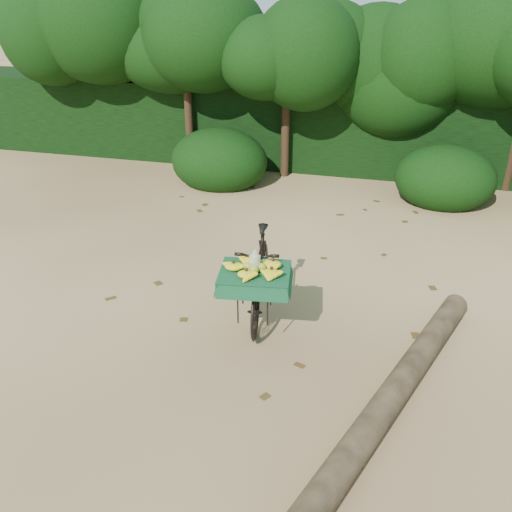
# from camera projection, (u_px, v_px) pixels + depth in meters

# --- Properties ---
(ground) EXTENTS (80.00, 80.00, 0.00)m
(ground) POSITION_uv_depth(u_px,v_px,m) (333.00, 306.00, 7.09)
(ground) COLOR tan
(ground) RESTS_ON ground
(vendor_bicycle) EXTENTS (0.92, 1.91, 1.10)m
(vendor_bicycle) POSITION_uv_depth(u_px,v_px,m) (260.00, 275.00, 6.69)
(vendor_bicycle) COLOR black
(vendor_bicycle) RESTS_ON ground
(fallen_log) EXTENTS (1.59, 3.74, 0.28)m
(fallen_log) POSITION_uv_depth(u_px,v_px,m) (398.00, 387.00, 5.45)
(fallen_log) COLOR brown
(fallen_log) RESTS_ON ground
(hedge_backdrop) EXTENTS (26.00, 1.80, 1.80)m
(hedge_backdrop) POSITION_uv_depth(u_px,v_px,m) (374.00, 129.00, 12.14)
(hedge_backdrop) COLOR black
(hedge_backdrop) RESTS_ON ground
(tree_row) EXTENTS (14.50, 2.00, 4.00)m
(tree_row) POSITION_uv_depth(u_px,v_px,m) (344.00, 82.00, 11.11)
(tree_row) COLOR black
(tree_row) RESTS_ON ground
(bush_clumps) EXTENTS (8.80, 1.70, 0.90)m
(bush_clumps) POSITION_uv_depth(u_px,v_px,m) (391.00, 177.00, 10.49)
(bush_clumps) COLOR black
(bush_clumps) RESTS_ON ground
(leaf_litter) EXTENTS (7.00, 7.30, 0.01)m
(leaf_litter) POSITION_uv_depth(u_px,v_px,m) (339.00, 283.00, 7.65)
(leaf_litter) COLOR #4A3413
(leaf_litter) RESTS_ON ground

